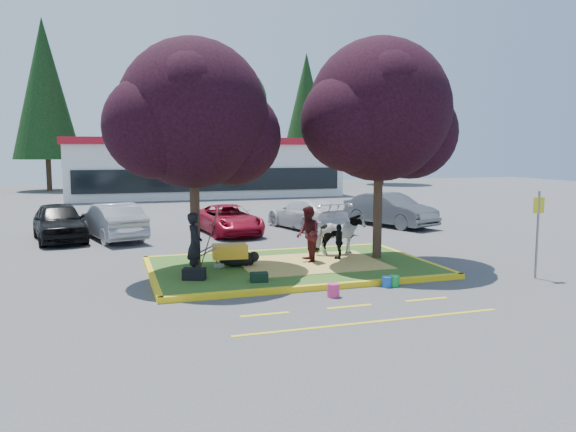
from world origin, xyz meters
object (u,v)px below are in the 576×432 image
object	(u,v)px
calf	(237,258)
bucket_pink	(333,290)
wheelbarrow	(230,252)
sign_post	(538,225)
car_silver	(113,221)
handler	(195,244)
cow	(339,235)
bucket_green	(394,281)
car_black	(59,222)
bucket_blue	(387,282)

from	to	relation	value
calf	bucket_pink	bearing A→B (deg)	-56.56
wheelbarrow	sign_post	distance (m)	8.63
calf	car_silver	distance (m)	8.00
handler	cow	bearing A→B (deg)	-73.60
handler	sign_post	xyz separation A→B (m)	(9.04, -2.60, 0.48)
bucket_green	bucket_pink	bearing A→B (deg)	-165.74
calf	sign_post	xyz separation A→B (m)	(7.71, -3.44, 1.11)
bucket_pink	sign_post	bearing A→B (deg)	1.10
bucket_green	bucket_pink	xyz separation A→B (m)	(-1.91, -0.49, 0.02)
bucket_green	car_silver	xyz separation A→B (m)	(-6.91, 10.31, 0.58)
handler	bucket_green	bearing A→B (deg)	-115.10
cow	handler	bearing A→B (deg)	108.72
car_black	car_silver	distance (m)	2.04
wheelbarrow	handler	bearing A→B (deg)	-141.98
cow	handler	xyz separation A→B (m)	(-4.86, -1.47, 0.19)
bucket_pink	car_silver	distance (m)	11.91
cow	handler	world-z (taller)	handler
handler	bucket_green	distance (m)	5.41
calf	handler	bearing A→B (deg)	-138.73
cow	bucket_blue	xyz separation A→B (m)	(-0.22, -3.70, -0.68)
bucket_blue	sign_post	bearing A→B (deg)	-4.80
cow	handler	size ratio (longest dim) A/B	0.92
cow	wheelbarrow	bearing A→B (deg)	103.19
handler	wheelbarrow	xyz separation A→B (m)	(1.12, 0.72, -0.40)
bucket_blue	car_black	distance (m)	13.78
cow	bucket_blue	size ratio (longest dim) A/B	5.71
wheelbarrow	car_silver	distance (m)	8.02
bucket_green	car_silver	world-z (taller)	car_silver
car_silver	sign_post	bearing A→B (deg)	120.63
sign_post	car_black	bearing A→B (deg)	141.68
bucket_pink	car_black	bearing A→B (deg)	122.15
handler	car_silver	distance (m)	8.34
bucket_green	bucket_blue	world-z (taller)	bucket_green
wheelbarrow	car_black	xyz separation A→B (m)	(-5.19, 7.70, 0.14)
cow	sign_post	xyz separation A→B (m)	(4.18, -4.07, 0.67)
calf	wheelbarrow	xyz separation A→B (m)	(-0.21, -0.12, 0.23)
wheelbarrow	sign_post	size ratio (longest dim) A/B	0.74
wheelbarrow	bucket_pink	xyz separation A→B (m)	(1.82, -3.44, -0.45)
calf	sign_post	size ratio (longest dim) A/B	0.44
calf	handler	xyz separation A→B (m)	(-1.33, -0.84, 0.63)
handler	bucket_green	world-z (taller)	handler
bucket_green	bucket_blue	xyz separation A→B (m)	(-0.21, 0.00, -0.01)
sign_post	bucket_green	world-z (taller)	sign_post
calf	bucket_green	bearing A→B (deg)	-31.98
calf	car_black	world-z (taller)	car_black
handler	wheelbarrow	distance (m)	1.39
sign_post	bucket_green	size ratio (longest dim) A/B	8.42
calf	sign_post	world-z (taller)	sign_post
cow	bucket_pink	world-z (taller)	cow
calf	wheelbarrow	world-z (taller)	wheelbarrow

